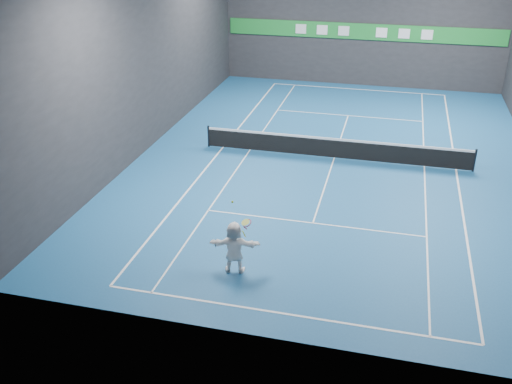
% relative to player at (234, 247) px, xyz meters
% --- Properties ---
extents(ground, '(26.00, 26.00, 0.00)m').
position_rel_player_xyz_m(ground, '(1.96, 10.14, -0.89)').
color(ground, '#185084').
rests_on(ground, ground).
extents(wall_back, '(18.00, 0.10, 9.00)m').
position_rel_player_xyz_m(wall_back, '(1.96, 23.14, 3.61)').
color(wall_back, '#272729').
rests_on(wall_back, ground).
extents(wall_front, '(18.00, 0.10, 9.00)m').
position_rel_player_xyz_m(wall_front, '(1.96, -2.86, 3.61)').
color(wall_front, '#272729').
rests_on(wall_front, ground).
extents(wall_left, '(0.10, 26.00, 9.00)m').
position_rel_player_xyz_m(wall_left, '(-7.04, 10.14, 3.61)').
color(wall_left, '#272729').
rests_on(wall_left, ground).
extents(baseline_near, '(10.98, 0.08, 0.01)m').
position_rel_player_xyz_m(baseline_near, '(1.96, -1.75, -0.89)').
color(baseline_near, white).
rests_on(baseline_near, ground).
extents(baseline_far, '(10.98, 0.08, 0.01)m').
position_rel_player_xyz_m(baseline_far, '(1.96, 22.03, -0.89)').
color(baseline_far, white).
rests_on(baseline_far, ground).
extents(sideline_doubles_left, '(0.08, 23.78, 0.01)m').
position_rel_player_xyz_m(sideline_doubles_left, '(-3.53, 10.14, -0.89)').
color(sideline_doubles_left, white).
rests_on(sideline_doubles_left, ground).
extents(sideline_doubles_right, '(0.08, 23.78, 0.01)m').
position_rel_player_xyz_m(sideline_doubles_right, '(7.45, 10.14, -0.89)').
color(sideline_doubles_right, white).
rests_on(sideline_doubles_right, ground).
extents(sideline_singles_left, '(0.06, 23.78, 0.01)m').
position_rel_player_xyz_m(sideline_singles_left, '(-2.15, 10.14, -0.89)').
color(sideline_singles_left, white).
rests_on(sideline_singles_left, ground).
extents(sideline_singles_right, '(0.06, 23.78, 0.01)m').
position_rel_player_xyz_m(sideline_singles_right, '(6.07, 10.14, -0.89)').
color(sideline_singles_right, white).
rests_on(sideline_singles_right, ground).
extents(service_line_near, '(8.23, 0.06, 0.01)m').
position_rel_player_xyz_m(service_line_near, '(1.96, 3.74, -0.89)').
color(service_line_near, white).
rests_on(service_line_near, ground).
extents(service_line_far, '(8.23, 0.06, 0.01)m').
position_rel_player_xyz_m(service_line_far, '(1.96, 16.54, -0.89)').
color(service_line_far, white).
rests_on(service_line_far, ground).
extents(center_service_line, '(0.06, 12.80, 0.01)m').
position_rel_player_xyz_m(center_service_line, '(1.96, 10.14, -0.89)').
color(center_service_line, white).
rests_on(center_service_line, ground).
extents(player, '(1.71, 0.79, 1.78)m').
position_rel_player_xyz_m(player, '(0.00, 0.00, 0.00)').
color(player, white).
rests_on(player, ground).
extents(tennis_ball, '(0.07, 0.07, 0.07)m').
position_rel_player_xyz_m(tennis_ball, '(-0.08, 0.15, 1.54)').
color(tennis_ball, '#C2DF25').
rests_on(tennis_ball, player).
extents(tennis_net, '(12.50, 0.10, 1.07)m').
position_rel_player_xyz_m(tennis_net, '(1.96, 10.14, -0.35)').
color(tennis_net, black).
rests_on(tennis_net, ground).
extents(sponsor_banner, '(17.64, 0.11, 1.00)m').
position_rel_player_xyz_m(sponsor_banner, '(1.96, 23.07, 2.61)').
color(sponsor_banner, '#1D8831').
rests_on(sponsor_banner, wall_back).
extents(tennis_racket, '(0.41, 0.34, 0.64)m').
position_rel_player_xyz_m(tennis_racket, '(0.39, 0.05, 0.87)').
color(tennis_racket, red).
rests_on(tennis_racket, player).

